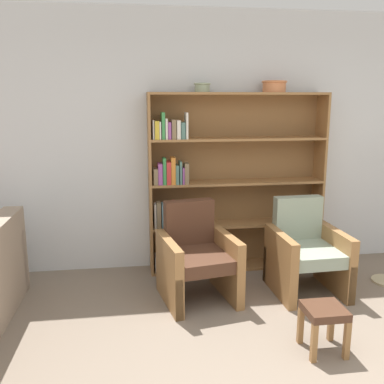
{
  "coord_description": "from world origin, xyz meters",
  "views": [
    {
      "loc": [
        -1.06,
        -1.99,
        1.84
      ],
      "look_at": [
        -0.48,
        2.03,
        0.95
      ],
      "focal_mm": 40.0,
      "sensor_mm": 36.0,
      "label": 1
    }
  ],
  "objects_px": {
    "bowl_brass": "(202,87)",
    "bowl_olive": "(274,86)",
    "armchair_cushioned": "(306,252)",
    "bookshelf": "(220,186)",
    "armchair_leather": "(196,257)",
    "footstool": "(324,317)"
  },
  "relations": [
    {
      "from": "bowl_olive",
      "to": "armchair_cushioned",
      "type": "height_order",
      "value": "bowl_olive"
    },
    {
      "from": "armchair_leather",
      "to": "footstool",
      "type": "relative_size",
      "value": 2.52
    },
    {
      "from": "bowl_olive",
      "to": "footstool",
      "type": "height_order",
      "value": "bowl_olive"
    },
    {
      "from": "bowl_brass",
      "to": "armchair_cushioned",
      "type": "xyz_separation_m",
      "value": [
        0.91,
        -0.68,
        -1.56
      ]
    },
    {
      "from": "armchair_cushioned",
      "to": "bowl_olive",
      "type": "bearing_deg",
      "value": -79.27
    },
    {
      "from": "armchair_leather",
      "to": "footstool",
      "type": "xyz_separation_m",
      "value": [
        0.79,
        -1.01,
        -0.12
      ]
    },
    {
      "from": "armchair_cushioned",
      "to": "bookshelf",
      "type": "bearing_deg",
      "value": -46.8
    },
    {
      "from": "armchair_leather",
      "to": "armchair_cushioned",
      "type": "distance_m",
      "value": 1.07
    },
    {
      "from": "bowl_brass",
      "to": "bowl_olive",
      "type": "bearing_deg",
      "value": 0.0
    },
    {
      "from": "bookshelf",
      "to": "armchair_cushioned",
      "type": "xyz_separation_m",
      "value": [
        0.7,
        -0.7,
        -0.53
      ]
    },
    {
      "from": "armchair_cushioned",
      "to": "bowl_brass",
      "type": "bearing_deg",
      "value": -38.62
    },
    {
      "from": "bookshelf",
      "to": "bowl_olive",
      "type": "height_order",
      "value": "bowl_olive"
    },
    {
      "from": "bookshelf",
      "to": "footstool",
      "type": "distance_m",
      "value": 1.87
    },
    {
      "from": "bookshelf",
      "to": "footstool",
      "type": "relative_size",
      "value": 5.39
    },
    {
      "from": "armchair_cushioned",
      "to": "footstool",
      "type": "bearing_deg",
      "value": 72.81
    },
    {
      "from": "footstool",
      "to": "bowl_brass",
      "type": "bearing_deg",
      "value": 110.64
    },
    {
      "from": "bowl_olive",
      "to": "bowl_brass",
      "type": "bearing_deg",
      "value": 180.0
    },
    {
      "from": "bowl_olive",
      "to": "armchair_cushioned",
      "type": "relative_size",
      "value": 0.29
    },
    {
      "from": "bookshelf",
      "to": "bowl_brass",
      "type": "height_order",
      "value": "bowl_brass"
    },
    {
      "from": "bowl_olive",
      "to": "armchair_cushioned",
      "type": "xyz_separation_m",
      "value": [
        0.15,
        -0.68,
        -1.58
      ]
    },
    {
      "from": "bowl_brass",
      "to": "footstool",
      "type": "xyz_separation_m",
      "value": [
        0.64,
        -1.69,
        -1.68
      ]
    },
    {
      "from": "armchair_leather",
      "to": "bowl_brass",
      "type": "bearing_deg",
      "value": -113.41
    }
  ]
}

